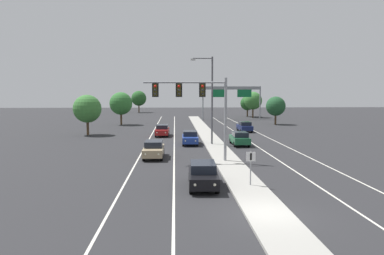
{
  "coord_description": "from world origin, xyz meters",
  "views": [
    {
      "loc": [
        -4.61,
        -17.35,
        6.09
      ],
      "look_at": [
        -3.2,
        12.49,
        3.2
      ],
      "focal_mm": 33.94,
      "sensor_mm": 36.0,
      "label": 1
    }
  ],
  "objects_px": {
    "car_receding_navy": "(245,126)",
    "tree_far_right_c": "(276,106)",
    "median_sign_post": "(251,163)",
    "tree_far_right_b": "(253,101)",
    "car_oncoming_tan": "(154,149)",
    "car_oncoming_black": "(203,175)",
    "street_lamp_median": "(210,95)",
    "highway_sign_gantry": "(232,92)",
    "tree_far_right_a": "(247,103)",
    "tree_far_left_a": "(121,104)",
    "car_receding_green": "(240,138)",
    "tree_far_left_c": "(139,98)",
    "overhead_signal_mast": "(197,100)",
    "tree_far_left_b": "(87,109)",
    "car_oncoming_blue": "(190,137)",
    "car_oncoming_red": "(162,130)"
  },
  "relations": [
    {
      "from": "car_receding_navy",
      "to": "tree_far_right_c",
      "type": "height_order",
      "value": "tree_far_right_c"
    },
    {
      "from": "median_sign_post",
      "to": "tree_far_right_b",
      "type": "xyz_separation_m",
      "value": [
        14.13,
        64.67,
        2.52
      ]
    },
    {
      "from": "car_oncoming_tan",
      "to": "median_sign_post",
      "type": "bearing_deg",
      "value": -57.95
    },
    {
      "from": "median_sign_post",
      "to": "car_oncoming_black",
      "type": "height_order",
      "value": "median_sign_post"
    },
    {
      "from": "street_lamp_median",
      "to": "highway_sign_gantry",
      "type": "bearing_deg",
      "value": 77.62
    },
    {
      "from": "tree_far_right_b",
      "to": "tree_far_right_a",
      "type": "xyz_separation_m",
      "value": [
        -0.66,
        3.38,
        -0.71
      ]
    },
    {
      "from": "tree_far_left_a",
      "to": "tree_far_right_c",
      "type": "height_order",
      "value": "tree_far_left_a"
    },
    {
      "from": "median_sign_post",
      "to": "tree_far_left_a",
      "type": "height_order",
      "value": "tree_far_left_a"
    },
    {
      "from": "car_receding_green",
      "to": "street_lamp_median",
      "type": "bearing_deg",
      "value": 174.86
    },
    {
      "from": "tree_far_left_c",
      "to": "highway_sign_gantry",
      "type": "bearing_deg",
      "value": -51.24
    },
    {
      "from": "tree_far_right_b",
      "to": "tree_far_right_c",
      "type": "xyz_separation_m",
      "value": [
        0.19,
        -19.26,
        -0.62
      ]
    },
    {
      "from": "overhead_signal_mast",
      "to": "tree_far_right_b",
      "type": "height_order",
      "value": "overhead_signal_mast"
    },
    {
      "from": "tree_far_left_b",
      "to": "tree_far_left_c",
      "type": "xyz_separation_m",
      "value": [
        1.58,
        58.63,
        0.54
      ]
    },
    {
      "from": "tree_far_left_b",
      "to": "overhead_signal_mast",
      "type": "bearing_deg",
      "value": -55.73
    },
    {
      "from": "street_lamp_median",
      "to": "tree_far_right_c",
      "type": "relative_size",
      "value": 1.87
    },
    {
      "from": "street_lamp_median",
      "to": "tree_far_right_a",
      "type": "relative_size",
      "value": 1.92
    },
    {
      "from": "car_receding_navy",
      "to": "tree_far_left_a",
      "type": "bearing_deg",
      "value": 148.17
    },
    {
      "from": "tree_far_left_a",
      "to": "tree_far_right_a",
      "type": "xyz_separation_m",
      "value": [
        28.45,
        21.96,
        -0.63
      ]
    },
    {
      "from": "overhead_signal_mast",
      "to": "highway_sign_gantry",
      "type": "bearing_deg",
      "value": 77.78
    },
    {
      "from": "overhead_signal_mast",
      "to": "car_receding_green",
      "type": "distance_m",
      "value": 12.39
    },
    {
      "from": "tree_far_left_a",
      "to": "tree_far_right_a",
      "type": "distance_m",
      "value": 35.94
    },
    {
      "from": "car_receding_green",
      "to": "tree_far_left_b",
      "type": "distance_m",
      "value": 23.06
    },
    {
      "from": "car_oncoming_black",
      "to": "tree_far_left_b",
      "type": "relative_size",
      "value": 0.78
    },
    {
      "from": "overhead_signal_mast",
      "to": "median_sign_post",
      "type": "xyz_separation_m",
      "value": [
        2.91,
        -8.52,
        -3.87
      ]
    },
    {
      "from": "street_lamp_median",
      "to": "car_oncoming_tan",
      "type": "height_order",
      "value": "street_lamp_median"
    },
    {
      "from": "tree_far_left_a",
      "to": "car_oncoming_blue",
      "type": "bearing_deg",
      "value": -65.83
    },
    {
      "from": "tree_far_right_c",
      "to": "tree_far_left_a",
      "type": "bearing_deg",
      "value": 178.66
    },
    {
      "from": "car_receding_green",
      "to": "highway_sign_gantry",
      "type": "xyz_separation_m",
      "value": [
        5.34,
        40.19,
        5.34
      ]
    },
    {
      "from": "car_oncoming_tan",
      "to": "tree_far_right_c",
      "type": "bearing_deg",
      "value": 58.47
    },
    {
      "from": "overhead_signal_mast",
      "to": "highway_sign_gantry",
      "type": "xyz_separation_m",
      "value": [
        10.88,
        50.25,
        0.7
      ]
    },
    {
      "from": "median_sign_post",
      "to": "car_oncoming_red",
      "type": "distance_m",
      "value": 28.78
    },
    {
      "from": "car_receding_green",
      "to": "car_receding_navy",
      "type": "height_order",
      "value": "same"
    },
    {
      "from": "tree_far_left_b",
      "to": "highway_sign_gantry",
      "type": "bearing_deg",
      "value": 48.94
    },
    {
      "from": "car_oncoming_black",
      "to": "car_oncoming_tan",
      "type": "relative_size",
      "value": 1.01
    },
    {
      "from": "median_sign_post",
      "to": "car_oncoming_blue",
      "type": "relative_size",
      "value": 0.49
    },
    {
      "from": "car_oncoming_tan",
      "to": "highway_sign_gantry",
      "type": "height_order",
      "value": "highway_sign_gantry"
    },
    {
      "from": "car_oncoming_tan",
      "to": "tree_far_left_c",
      "type": "relative_size",
      "value": 0.68
    },
    {
      "from": "highway_sign_gantry",
      "to": "tree_far_right_a",
      "type": "height_order",
      "value": "highway_sign_gantry"
    },
    {
      "from": "car_oncoming_blue",
      "to": "tree_far_left_a",
      "type": "relative_size",
      "value": 0.73
    },
    {
      "from": "car_oncoming_red",
      "to": "tree_far_left_b",
      "type": "xyz_separation_m",
      "value": [
        -10.72,
        1.71,
        2.95
      ]
    },
    {
      "from": "car_oncoming_blue",
      "to": "median_sign_post",
      "type": "bearing_deg",
      "value": -81.08
    },
    {
      "from": "car_oncoming_blue",
      "to": "car_receding_navy",
      "type": "xyz_separation_m",
      "value": [
        9.08,
        13.51,
        0.0
      ]
    },
    {
      "from": "overhead_signal_mast",
      "to": "tree_far_left_c",
      "type": "bearing_deg",
      "value": 99.15
    },
    {
      "from": "car_oncoming_tan",
      "to": "tree_far_right_b",
      "type": "xyz_separation_m",
      "value": [
        20.97,
        53.75,
        3.28
      ]
    },
    {
      "from": "overhead_signal_mast",
      "to": "tree_far_right_a",
      "type": "bearing_deg",
      "value": 74.61
    },
    {
      "from": "street_lamp_median",
      "to": "tree_far_left_a",
      "type": "bearing_deg",
      "value": 117.54
    },
    {
      "from": "median_sign_post",
      "to": "car_receding_green",
      "type": "distance_m",
      "value": 18.78
    },
    {
      "from": "highway_sign_gantry",
      "to": "car_oncoming_blue",
      "type": "bearing_deg",
      "value": -105.72
    },
    {
      "from": "tree_far_left_a",
      "to": "tree_far_right_b",
      "type": "bearing_deg",
      "value": 32.55
    },
    {
      "from": "tree_far_left_a",
      "to": "car_oncoming_red",
      "type": "bearing_deg",
      "value": -65.23
    }
  ]
}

